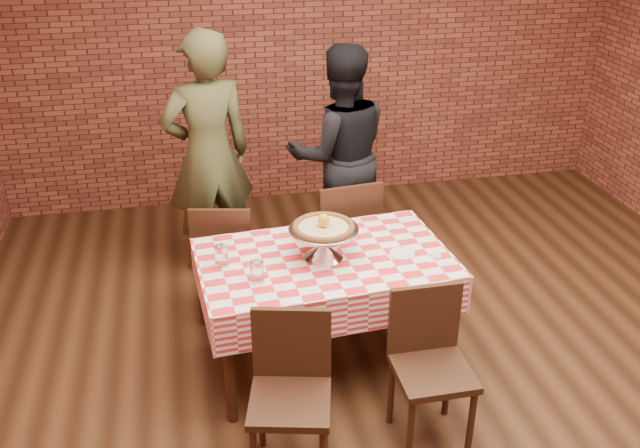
# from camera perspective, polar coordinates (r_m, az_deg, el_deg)

# --- Properties ---
(ground) EXTENTS (6.00, 6.00, 0.00)m
(ground) POSITION_cam_1_polar(r_m,az_deg,el_deg) (4.15, 7.93, -14.30)
(ground) COLOR black
(ground) RESTS_ON ground
(back_wall) EXTENTS (5.50, 0.00, 5.50)m
(back_wall) POSITION_cam_1_polar(r_m,az_deg,el_deg) (6.16, -0.50, 15.06)
(back_wall) COLOR brown
(back_wall) RESTS_ON ground
(table) EXTENTS (1.48, 0.96, 0.75)m
(table) POSITION_cam_1_polar(r_m,az_deg,el_deg) (4.16, 0.36, -7.32)
(table) COLOR #341C11
(table) RESTS_ON ground
(tablecloth) EXTENTS (1.52, 1.00, 0.25)m
(tablecloth) POSITION_cam_1_polar(r_m,az_deg,el_deg) (4.02, 0.38, -4.26)
(tablecloth) COLOR red
(tablecloth) RESTS_ON table
(pizza_stand) EXTENTS (0.47, 0.47, 0.18)m
(pizza_stand) POSITION_cam_1_polar(r_m,az_deg,el_deg) (3.92, 0.30, -1.57)
(pizza_stand) COLOR silver
(pizza_stand) RESTS_ON tablecloth
(pizza) EXTENTS (0.40, 0.40, 0.03)m
(pizza) POSITION_cam_1_polar(r_m,az_deg,el_deg) (3.87, 0.30, -0.32)
(pizza) COLOR beige
(pizza) RESTS_ON pizza_stand
(lemon) EXTENTS (0.07, 0.07, 0.08)m
(lemon) POSITION_cam_1_polar(r_m,az_deg,el_deg) (3.85, 0.30, 0.31)
(lemon) COLOR #DCBC0D
(lemon) RESTS_ON pizza
(water_glass_left) EXTENTS (0.08, 0.08, 0.12)m
(water_glass_left) POSITION_cam_1_polar(r_m,az_deg,el_deg) (3.72, -5.24, -3.94)
(water_glass_left) COLOR white
(water_glass_left) RESTS_ON tablecloth
(water_glass_right) EXTENTS (0.08, 0.08, 0.12)m
(water_glass_right) POSITION_cam_1_polar(r_m,az_deg,el_deg) (3.89, -8.19, -2.60)
(water_glass_right) COLOR white
(water_glass_right) RESTS_ON tablecloth
(side_plate) EXTENTS (0.16, 0.16, 0.01)m
(side_plate) POSITION_cam_1_polar(r_m,az_deg,el_deg) (4.01, 6.81, -2.46)
(side_plate) COLOR white
(side_plate) RESTS_ON tablecloth
(sweetener_packet_a) EXTENTS (0.06, 0.05, 0.00)m
(sweetener_packet_a) POSITION_cam_1_polar(r_m,az_deg,el_deg) (3.97, 9.14, -3.01)
(sweetener_packet_a) COLOR white
(sweetener_packet_a) RESTS_ON tablecloth
(sweetener_packet_b) EXTENTS (0.06, 0.05, 0.00)m
(sweetener_packet_b) POSITION_cam_1_polar(r_m,az_deg,el_deg) (4.02, 9.62, -2.66)
(sweetener_packet_b) COLOR white
(sweetener_packet_b) RESTS_ON tablecloth
(condiment_caddy) EXTENTS (0.11, 0.10, 0.13)m
(condiment_caddy) POSITION_cam_1_polar(r_m,az_deg,el_deg) (4.17, 0.11, -0.11)
(condiment_caddy) COLOR silver
(condiment_caddy) RESTS_ON tablecloth
(chair_near_left) EXTENTS (0.47, 0.47, 0.87)m
(chair_near_left) POSITION_cam_1_polar(r_m,az_deg,el_deg) (3.44, -2.49, -14.68)
(chair_near_left) COLOR #341C11
(chair_near_left) RESTS_ON ground
(chair_near_right) EXTENTS (0.39, 0.39, 0.86)m
(chair_near_right) POSITION_cam_1_polar(r_m,az_deg,el_deg) (3.66, 9.32, -12.24)
(chair_near_right) COLOR #341C11
(chair_near_right) RESTS_ON ground
(chair_far_left) EXTENTS (0.46, 0.46, 0.87)m
(chair_far_left) POSITION_cam_1_polar(r_m,az_deg,el_deg) (4.67, -7.75, -2.66)
(chair_far_left) COLOR #341C11
(chair_far_left) RESTS_ON ground
(chair_far_right) EXTENTS (0.49, 0.49, 0.92)m
(chair_far_right) POSITION_cam_1_polar(r_m,az_deg,el_deg) (4.83, 1.71, -0.93)
(chair_far_right) COLOR #341C11
(chair_far_right) RESTS_ON ground
(diner_olive) EXTENTS (0.75, 0.59, 1.82)m
(diner_olive) POSITION_cam_1_polar(r_m,az_deg,el_deg) (5.05, -9.25, 5.60)
(diner_olive) COLOR #434625
(diner_olive) RESTS_ON ground
(diner_black) EXTENTS (0.82, 0.64, 1.67)m
(diner_black) POSITION_cam_1_polar(r_m,az_deg,el_deg) (5.21, 1.64, 5.75)
(diner_black) COLOR black
(diner_black) RESTS_ON ground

